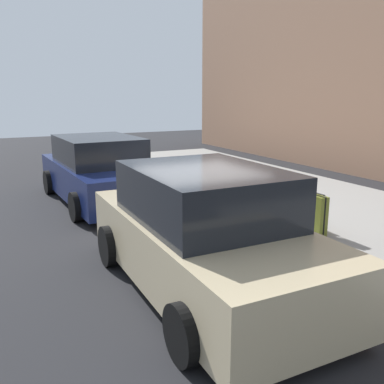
{
  "coord_description": "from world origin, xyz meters",
  "views": [
    {
      "loc": [
        -8.26,
        4.41,
        2.63
      ],
      "look_at": [
        -0.66,
        0.53,
        0.63
      ],
      "focal_mm": 38.89,
      "sensor_mm": 36.0,
      "label": 1
    }
  ],
  "objects_px": {
    "suitcase_red_6": "(221,184)",
    "bollard_post": "(176,169)",
    "parked_car_navy_1": "(99,171)",
    "suitcase_teal_4": "(243,191)",
    "suitcase_olive_0": "(316,215)",
    "suitcase_navy_2": "(279,201)",
    "parked_car_beige_0": "(204,234)",
    "suitcase_olive_7": "(209,178)",
    "suitcase_black_3": "(262,197)",
    "suitcase_silver_1": "(297,212)",
    "suitcase_maroon_5": "(231,187)",
    "fire_hydrant": "(192,171)"
  },
  "relations": [
    {
      "from": "fire_hydrant",
      "to": "bollard_post",
      "type": "height_order",
      "value": "fire_hydrant"
    },
    {
      "from": "suitcase_black_3",
      "to": "suitcase_olive_7",
      "type": "xyz_separation_m",
      "value": [
        2.26,
        0.05,
        0.0
      ]
    },
    {
      "from": "bollard_post",
      "to": "parked_car_beige_0",
      "type": "xyz_separation_m",
      "value": [
        -6.39,
        2.53,
        0.31
      ]
    },
    {
      "from": "suitcase_silver_1",
      "to": "parked_car_beige_0",
      "type": "relative_size",
      "value": 0.19
    },
    {
      "from": "suitcase_silver_1",
      "to": "fire_hydrant",
      "type": "height_order",
      "value": "suitcase_silver_1"
    },
    {
      "from": "suitcase_maroon_5",
      "to": "bollard_post",
      "type": "relative_size",
      "value": 1.3
    },
    {
      "from": "suitcase_olive_7",
      "to": "suitcase_navy_2",
      "type": "bearing_deg",
      "value": -178.61
    },
    {
      "from": "suitcase_olive_7",
      "to": "parked_car_beige_0",
      "type": "height_order",
      "value": "parked_car_beige_0"
    },
    {
      "from": "suitcase_maroon_5",
      "to": "parked_car_navy_1",
      "type": "xyz_separation_m",
      "value": [
        1.93,
        2.67,
        0.3
      ]
    },
    {
      "from": "suitcase_olive_0",
      "to": "suitcase_navy_2",
      "type": "height_order",
      "value": "suitcase_navy_2"
    },
    {
      "from": "fire_hydrant",
      "to": "bollard_post",
      "type": "relative_size",
      "value": 1.09
    },
    {
      "from": "suitcase_olive_0",
      "to": "suitcase_silver_1",
      "type": "relative_size",
      "value": 0.94
    },
    {
      "from": "suitcase_olive_0",
      "to": "suitcase_teal_4",
      "type": "distance_m",
      "value": 2.22
    },
    {
      "from": "bollard_post",
      "to": "suitcase_navy_2",
      "type": "bearing_deg",
      "value": -177.28
    },
    {
      "from": "suitcase_silver_1",
      "to": "bollard_post",
      "type": "relative_size",
      "value": 1.22
    },
    {
      "from": "parked_car_navy_1",
      "to": "suitcase_teal_4",
      "type": "bearing_deg",
      "value": -133.92
    },
    {
      "from": "suitcase_maroon_5",
      "to": "suitcase_navy_2",
      "type": "bearing_deg",
      "value": -177.2
    },
    {
      "from": "suitcase_navy_2",
      "to": "suitcase_red_6",
      "type": "height_order",
      "value": "suitcase_navy_2"
    },
    {
      "from": "suitcase_red_6",
      "to": "suitcase_olive_7",
      "type": "bearing_deg",
      "value": 4.16
    },
    {
      "from": "suitcase_olive_7",
      "to": "bollard_post",
      "type": "relative_size",
      "value": 1.39
    },
    {
      "from": "suitcase_maroon_5",
      "to": "fire_hydrant",
      "type": "xyz_separation_m",
      "value": [
        2.09,
        -0.02,
        0.06
      ]
    },
    {
      "from": "suitcase_red_6",
      "to": "bollard_post",
      "type": "distance_m",
      "value": 2.31
    },
    {
      "from": "suitcase_black_3",
      "to": "suitcase_teal_4",
      "type": "height_order",
      "value": "same"
    },
    {
      "from": "suitcase_olive_0",
      "to": "suitcase_maroon_5",
      "type": "xyz_separation_m",
      "value": [
        2.81,
        0.05,
        -0.04
      ]
    },
    {
      "from": "suitcase_red_6",
      "to": "parked_car_beige_0",
      "type": "relative_size",
      "value": 0.18
    },
    {
      "from": "suitcase_maroon_5",
      "to": "suitcase_olive_7",
      "type": "xyz_separation_m",
      "value": [
        1.09,
        -0.02,
        0.02
      ]
    },
    {
      "from": "suitcase_maroon_5",
      "to": "suitcase_teal_4",
      "type": "bearing_deg",
      "value": 174.73
    },
    {
      "from": "suitcase_olive_7",
      "to": "bollard_post",
      "type": "xyz_separation_m",
      "value": [
        1.76,
        0.15,
        -0.01
      ]
    },
    {
      "from": "fire_hydrant",
      "to": "suitcase_navy_2",
      "type": "bearing_deg",
      "value": -179.0
    },
    {
      "from": "bollard_post",
      "to": "parked_car_navy_1",
      "type": "bearing_deg",
      "value": 110.12
    },
    {
      "from": "suitcase_olive_0",
      "to": "suitcase_olive_7",
      "type": "height_order",
      "value": "suitcase_olive_7"
    },
    {
      "from": "suitcase_navy_2",
      "to": "suitcase_olive_7",
      "type": "bearing_deg",
      "value": 1.39
    },
    {
      "from": "suitcase_silver_1",
      "to": "suitcase_olive_7",
      "type": "distance_m",
      "value": 3.34
    },
    {
      "from": "suitcase_navy_2",
      "to": "parked_car_navy_1",
      "type": "height_order",
      "value": "parked_car_navy_1"
    },
    {
      "from": "suitcase_red_6",
      "to": "suitcase_black_3",
      "type": "bearing_deg",
      "value": -179.78
    },
    {
      "from": "suitcase_black_3",
      "to": "parked_car_beige_0",
      "type": "distance_m",
      "value": 3.62
    },
    {
      "from": "parked_car_beige_0",
      "to": "suitcase_olive_0",
      "type": "bearing_deg",
      "value": -75.01
    },
    {
      "from": "parked_car_navy_1",
      "to": "suitcase_navy_2",
      "type": "bearing_deg",
      "value": -142.8
    },
    {
      "from": "suitcase_silver_1",
      "to": "suitcase_maroon_5",
      "type": "relative_size",
      "value": 0.95
    },
    {
      "from": "suitcase_teal_4",
      "to": "suitcase_olive_7",
      "type": "relative_size",
      "value": 1.02
    },
    {
      "from": "suitcase_olive_0",
      "to": "suitcase_olive_7",
      "type": "xyz_separation_m",
      "value": [
        3.9,
        0.03,
        -0.02
      ]
    },
    {
      "from": "bollard_post",
      "to": "parked_car_beige_0",
      "type": "relative_size",
      "value": 0.15
    },
    {
      "from": "suitcase_olive_0",
      "to": "suitcase_silver_1",
      "type": "distance_m",
      "value": 0.57
    },
    {
      "from": "suitcase_silver_1",
      "to": "suitcase_black_3",
      "type": "xyz_separation_m",
      "value": [
        1.08,
        0.03,
        0.07
      ]
    },
    {
      "from": "suitcase_black_3",
      "to": "parked_car_beige_0",
      "type": "height_order",
      "value": "parked_car_beige_0"
    },
    {
      "from": "suitcase_olive_0",
      "to": "suitcase_red_6",
      "type": "relative_size",
      "value": 1.0
    },
    {
      "from": "bollard_post",
      "to": "suitcase_red_6",
      "type": "bearing_deg",
      "value": -175.33
    },
    {
      "from": "suitcase_silver_1",
      "to": "fire_hydrant",
      "type": "distance_m",
      "value": 4.34
    },
    {
      "from": "suitcase_navy_2",
      "to": "suitcase_teal_4",
      "type": "distance_m",
      "value": 1.12
    },
    {
      "from": "parked_car_beige_0",
      "to": "parked_car_navy_1",
      "type": "xyz_separation_m",
      "value": [
        5.46,
        0.0,
        -0.03
      ]
    }
  ]
}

